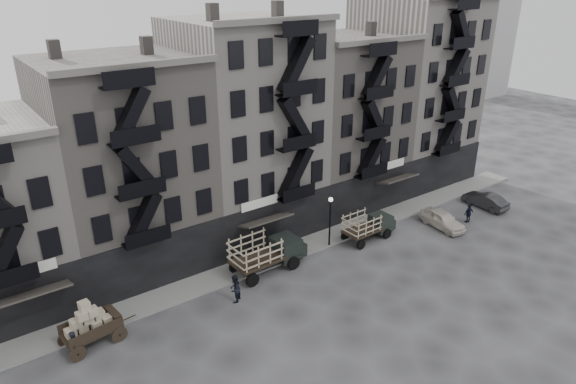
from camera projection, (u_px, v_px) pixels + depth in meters
ground at (321, 273)px, 37.36m from camera, size 140.00×140.00×0.00m
sidewalk at (290, 251)px, 40.11m from camera, size 55.00×2.50×0.15m
building_midwest at (126, 166)px, 36.29m from camera, size 10.00×11.35×16.20m
building_center at (246, 129)px, 41.29m from camera, size 10.00×11.35×18.20m
building_mideast at (339, 121)px, 47.08m from camera, size 10.00×11.35×16.20m
building_east at (414, 91)px, 51.88m from camera, size 10.00×11.35×19.20m
lamp_post at (330, 215)px, 39.80m from camera, size 0.36×0.36×4.28m
wagon at (88, 321)px, 29.54m from camera, size 3.63×2.24×2.92m
stake_truck_west at (267, 250)px, 37.04m from camera, size 5.90×2.59×2.92m
stake_truck_east at (369, 224)px, 41.58m from camera, size 4.81×2.08×2.39m
car_east at (443, 219)px, 43.71m from camera, size 2.15×4.44×1.46m
car_far at (485, 200)px, 47.45m from camera, size 1.48×4.23×1.39m
pedestrian_west at (75, 345)px, 28.68m from camera, size 0.73×0.82×1.89m
pedestrian_mid at (235, 289)px, 33.71m from camera, size 1.21×1.18×1.97m
policeman at (469, 214)px, 44.51m from camera, size 1.05×0.60×1.70m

